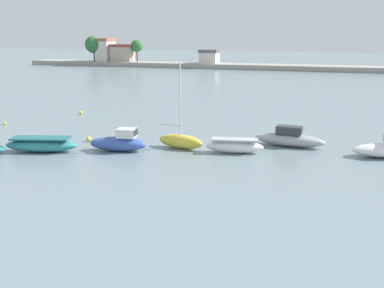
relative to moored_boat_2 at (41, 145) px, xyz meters
The scene contains 9 objects.
moored_boat_2 is the anchor object (origin of this frame).
moored_boat_3 5.78m from the moored_boat_2, 19.46° to the left, with size 4.54×2.10×1.73m.
moored_boat_4 10.39m from the moored_boat_2, 22.72° to the left, with size 3.86×1.70×6.50m.
moored_boat_5 14.39m from the moored_boat_2, 16.31° to the left, with size 4.40×1.96×1.06m.
moored_boat_6 18.92m from the moored_boat_2, 22.55° to the left, with size 5.56×2.00×1.59m.
mooring_buoy_0 15.35m from the moored_boat_2, 110.99° to the left, with size 0.38×0.38×0.38m, color yellow.
mooring_buoy_1 11.95m from the moored_boat_2, 142.82° to the left, with size 0.28×0.28×0.28m, color yellow.
mooring_buoy_2 4.20m from the moored_boat_2, 65.84° to the left, with size 0.39×0.39×0.39m, color yellow.
distant_shoreline 80.90m from the moored_boat_2, 90.33° to the left, with size 124.77×7.41×7.88m.
Camera 1 is at (17.64, -12.38, 8.60)m, focal length 40.57 mm.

